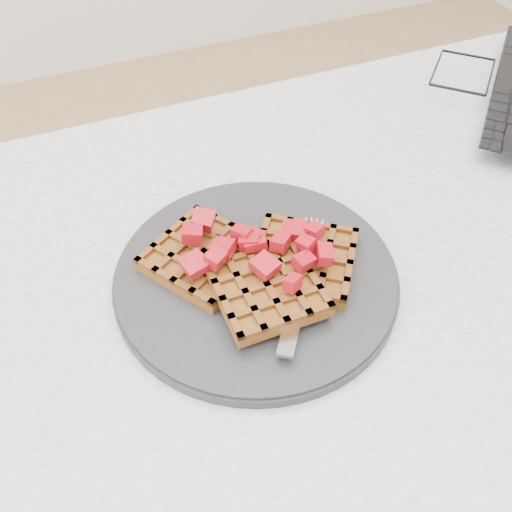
{
  "coord_description": "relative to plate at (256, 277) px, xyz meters",
  "views": [
    {
      "loc": [
        -0.25,
        -0.34,
        1.22
      ],
      "look_at": [
        -0.09,
        0.03,
        0.79
      ],
      "focal_mm": 40.0,
      "sensor_mm": 36.0,
      "label": 1
    }
  ],
  "objects": [
    {
      "name": "table",
      "position": [
        0.09,
        -0.03,
        -0.12
      ],
      "size": [
        1.2,
        0.8,
        0.75
      ],
      "color": "silver",
      "rests_on": "ground"
    },
    {
      "name": "plate",
      "position": [
        0.0,
        0.0,
        0.0
      ],
      "size": [
        0.3,
        0.3,
        0.02
      ],
      "primitive_type": "cylinder",
      "color": "black",
      "rests_on": "table"
    },
    {
      "name": "waffles",
      "position": [
        0.0,
        -0.0,
        0.02
      ],
      "size": [
        0.24,
        0.2,
        0.03
      ],
      "color": "brown",
      "rests_on": "plate"
    },
    {
      "name": "strawberry_pile",
      "position": [
        0.0,
        -0.0,
        0.05
      ],
      "size": [
        0.15,
        0.15,
        0.02
      ],
      "primitive_type": null,
      "color": "maroon",
      "rests_on": "waffles"
    },
    {
      "name": "fork",
      "position": [
        0.04,
        -0.04,
        0.02
      ],
      "size": [
        0.12,
        0.16,
        0.02
      ],
      "primitive_type": null,
      "rotation": [
        0.0,
        0.0,
        -0.62
      ],
      "color": "silver",
      "rests_on": "plate"
    }
  ]
}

